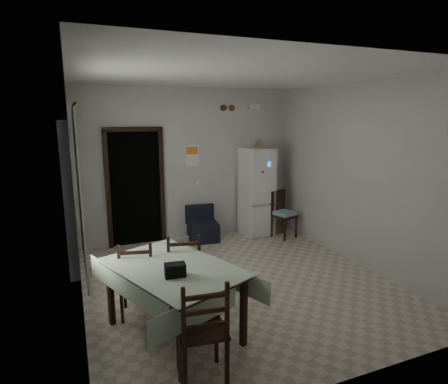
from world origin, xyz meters
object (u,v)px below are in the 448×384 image
at_px(corner_chair, 284,215).
at_px(dining_chair_far_right, 183,269).
at_px(dining_chair_far_left, 137,277).
at_px(navy_seat, 203,224).
at_px(dining_chair_near_head, 201,328).
at_px(dining_table, 174,301).
at_px(fridge, 257,192).

xyz_separation_m(corner_chair, dining_chair_far_right, (-2.61, -1.86, 0.03)).
distance_m(corner_chair, dining_chair_far_left, 3.68).
bearing_deg(corner_chair, dining_chair_far_left, -167.56).
xyz_separation_m(navy_seat, corner_chair, (1.55, -0.41, 0.13)).
distance_m(dining_chair_far_left, dining_chair_near_head, 1.42).
height_order(corner_chair, dining_table, corner_chair).
bearing_deg(dining_chair_near_head, corner_chair, -124.49).
xyz_separation_m(dining_chair_far_left, dining_chair_far_right, (0.57, -0.00, 0.02)).
height_order(dining_chair_far_left, dining_chair_near_head, dining_chair_near_head).
height_order(dining_chair_far_right, dining_chair_near_head, dining_chair_near_head).
height_order(corner_chair, dining_chair_far_left, dining_chair_far_left).
bearing_deg(navy_seat, dining_chair_far_right, -108.21).
bearing_deg(navy_seat, corner_chair, -8.06).
bearing_deg(corner_chair, fridge, 116.76).
distance_m(fridge, dining_table, 3.81).
bearing_deg(dining_chair_far_left, fridge, -127.55).
height_order(fridge, dining_chair_far_right, fridge).
xyz_separation_m(navy_seat, dining_chair_near_head, (-1.28, -3.65, 0.18)).
height_order(fridge, dining_chair_far_left, fridge).
bearing_deg(dining_chair_far_right, corner_chair, -134.22).
bearing_deg(dining_chair_far_right, fridge, -123.86).
height_order(navy_seat, dining_chair_far_left, dining_chair_far_left).
distance_m(navy_seat, dining_chair_near_head, 3.87).
xyz_separation_m(corner_chair, dining_chair_far_left, (-3.18, -1.86, 0.02)).
bearing_deg(dining_table, dining_chair_near_head, -108.14).
relative_size(corner_chair, dining_chair_near_head, 0.90).
relative_size(fridge, dining_chair_far_right, 1.77).
bearing_deg(dining_table, dining_chair_far_left, 94.98).
distance_m(corner_chair, dining_chair_near_head, 4.30).
relative_size(fridge, navy_seat, 2.61).
distance_m(dining_table, dining_chair_far_left, 0.66).
xyz_separation_m(dining_chair_far_left, dining_chair_near_head, (0.34, -1.38, 0.03)).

